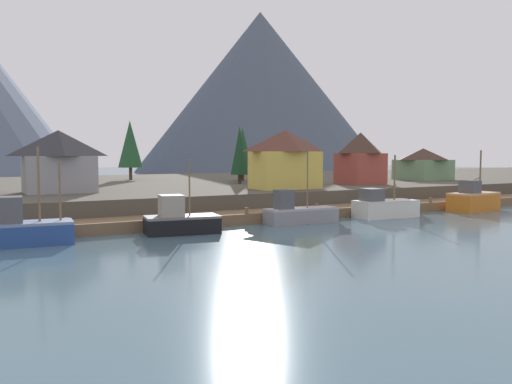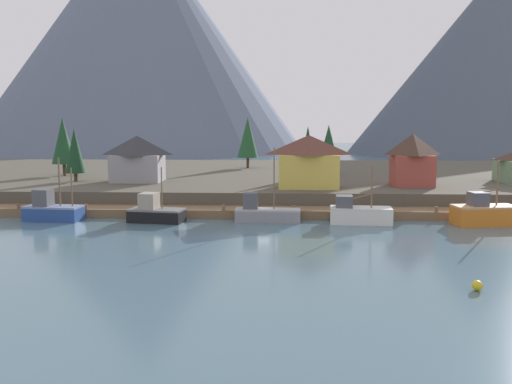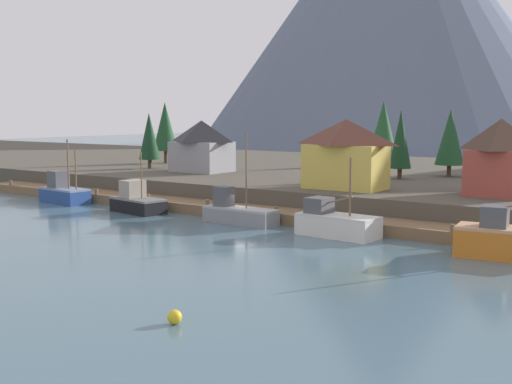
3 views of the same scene
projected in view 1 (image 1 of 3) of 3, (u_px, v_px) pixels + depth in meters
The scene contains 16 objects.
ground_plane at pixel (202, 209), 68.42m from camera, with size 400.00×400.00×1.00m, color #476675.
dock at pixel (273, 215), 52.67m from camera, with size 80.00×4.00×1.60m.
shoreline_bank at pixel (169, 190), 78.74m from camera, with size 400.00×56.00×2.50m, color #4C473D.
mountain_central_peak at pixel (260, 92), 198.97m from camera, with size 93.97×93.97×59.41m, color #475160.
fishing_boat_blue at pixel (24, 229), 38.08m from camera, with size 6.44×3.23×7.10m.
fishing_boat_black at pixel (180, 220), 43.62m from camera, with size 6.37×3.68×6.13m.
fishing_boat_grey at pixel (299, 213), 50.19m from camera, with size 7.25×2.38×8.29m.
fishing_boat_white at pixel (384, 207), 54.75m from camera, with size 6.80×3.29×6.46m.
fishing_boat_orange at pixel (473, 200), 60.96m from camera, with size 6.96×3.83×7.00m.
house_grey at pixel (59, 161), 55.66m from camera, with size 7.30×5.54×6.56m.
house_yellow at pixel (285, 159), 61.65m from camera, with size 8.02×4.56×6.84m.
house_green at pixel (423, 164), 83.82m from camera, with size 7.06×7.23×4.96m.
house_red at pixel (360, 158), 71.14m from camera, with size 5.37×5.33×6.95m.
conifer_near_left at pixel (130, 144), 82.94m from camera, with size 3.81×3.81×9.30m.
conifer_near_right at pixel (240, 151), 72.58m from camera, with size 2.52×2.52×7.86m.
conifer_mid_right at pixel (242, 150), 79.60m from camera, with size 3.40×3.40×8.00m.
Camera 1 is at (-27.08, -42.87, 6.56)m, focal length 37.14 mm.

